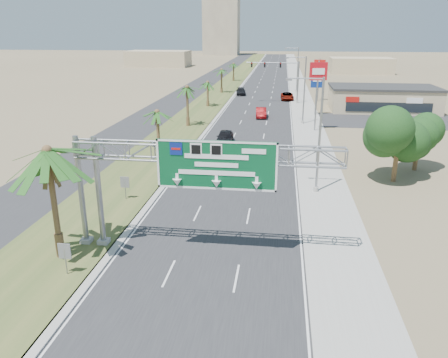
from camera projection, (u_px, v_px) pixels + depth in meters
name	position (u px, v px, depth m)	size (l,w,h in m)	color
road	(267.00, 82.00, 122.09)	(12.00, 300.00, 0.02)	#28282B
sidewalk_right	(298.00, 82.00, 121.03)	(4.00, 300.00, 0.10)	#9E9B93
median_grass	(232.00, 81.00, 123.30)	(7.00, 300.00, 0.12)	#3A5123
opposing_road	(207.00, 81.00, 124.18)	(8.00, 300.00, 0.02)	#28282B
sign_gantry	(192.00, 161.00, 26.35)	(16.75, 1.24, 7.50)	gray
palm_near	(47.00, 151.00, 25.26)	(5.70, 5.70, 8.35)	brown
palm_row_b	(157.00, 113.00, 48.48)	(3.99, 3.99, 5.95)	brown
palm_row_c	(187.00, 88.00, 63.25)	(3.99, 3.99, 6.75)	brown
palm_row_d	(208.00, 83.00, 80.54)	(3.99, 3.99, 5.45)	brown
palm_row_e	(222.00, 70.00, 98.16)	(3.99, 3.99, 6.15)	brown
palm_row_f	(234.00, 64.00, 121.74)	(3.99, 3.99, 5.75)	brown
streetlight_near	(317.00, 140.00, 37.09)	(3.27, 0.44, 10.00)	gray
streetlight_mid	(303.00, 93.00, 65.25)	(3.27, 0.44, 10.00)	gray
streetlight_far	(297.00, 72.00, 99.04)	(3.27, 0.44, 10.00)	gray
signal_mast	(288.00, 78.00, 84.20)	(10.28, 0.71, 8.00)	gray
store_building	(383.00, 99.00, 77.45)	(18.00, 10.00, 4.00)	tan
oak_near	(399.00, 134.00, 39.95)	(4.50, 4.50, 6.80)	brown
oak_far	(420.00, 133.00, 43.57)	(3.50, 3.50, 5.60)	brown
median_signback_a	(65.00, 253.00, 24.98)	(0.75, 0.08, 2.08)	gray
median_signback_b	(125.00, 184.00, 36.33)	(0.75, 0.08, 2.08)	gray
tower_distant	(221.00, 23.00, 251.77)	(20.00, 16.00, 35.00)	gray
building_distant_left	(159.00, 59.00, 173.58)	(24.00, 14.00, 6.00)	tan
building_distant_right	(361.00, 65.00, 145.76)	(20.00, 12.00, 5.00)	tan
car_left_lane	(225.00, 137.00, 54.81)	(1.98, 4.92, 1.68)	black
car_mid_lane	(261.00, 113.00, 71.56)	(1.68, 4.80, 1.58)	maroon
car_right_lane	(287.00, 96.00, 89.53)	(2.50, 5.42, 1.51)	gray
car_far	(241.00, 92.00, 96.64)	(2.05, 5.05, 1.47)	black
pole_sign_red_near	(318.00, 76.00, 59.59)	(2.42, 0.63, 9.70)	gray
pole_sign_blue	(317.00, 80.00, 71.86)	(2.02, 0.55, 7.80)	gray
pole_sign_red_far	(320.00, 68.00, 86.30)	(2.19, 0.94, 8.32)	gray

